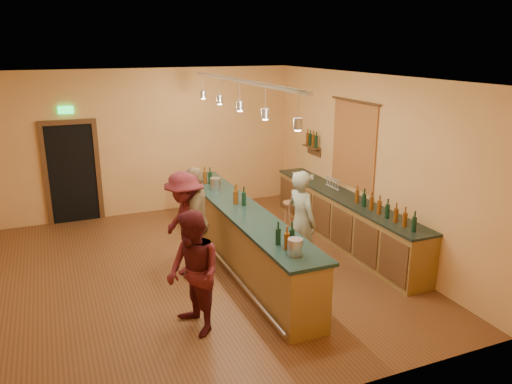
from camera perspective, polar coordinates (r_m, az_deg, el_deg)
name	(u,v)px	position (r m, az deg, el deg)	size (l,w,h in m)	color
floor	(198,272)	(8.56, -6.64, -9.09)	(7.00, 7.00, 0.00)	#573818
ceiling	(191,78)	(7.74, -7.45, 12.79)	(6.50, 7.00, 0.02)	silver
wall_back	(151,142)	(11.33, -11.92, 5.59)	(6.50, 0.02, 3.20)	tan
wall_front	(294,268)	(4.92, 4.39, -8.69)	(6.50, 0.02, 3.20)	tan
wall_right	(366,163)	(9.38, 12.46, 3.30)	(0.02, 7.00, 3.20)	tan
doorway	(72,170)	(11.23, -20.28, 2.33)	(1.15, 0.09, 2.48)	black
tapestry	(354,145)	(9.64, 11.10, 5.25)	(0.03, 1.40, 1.60)	maroon
bottle_shelf	(312,141)	(10.90, 6.43, 5.76)	(0.17, 0.55, 0.54)	#472515
back_counter	(344,219)	(9.68, 10.08, -3.03)	(0.60, 4.55, 1.27)	brown
tasting_bar	(241,232)	(8.55, -1.72, -4.60)	(0.73, 5.10, 1.38)	brown
pendant_track	(240,91)	(8.00, -1.86, 11.48)	(0.11, 4.60, 0.50)	silver
bartender	(302,222)	(8.30, 5.23, -3.39)	(0.63, 0.42, 1.74)	gray
customer_a	(194,273)	(6.60, -7.15, -9.22)	(0.81, 0.63, 1.67)	#59191E
customer_b	(196,221)	(8.23, -6.89, -3.29)	(1.07, 0.45, 1.82)	#997A51
customer_c	(185,225)	(8.14, -8.08, -3.76)	(1.15, 0.66, 1.77)	#59191E
bar_stool	(290,209)	(10.08, 3.96, -1.93)	(0.31, 0.31, 0.64)	#916241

